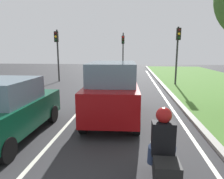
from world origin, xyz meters
TOP-DOWN VIEW (x-y plane):
  - ground_plane at (0.00, 14.00)m, footprint 60.00×60.00m
  - lane_line_center at (-0.70, 14.00)m, footprint 0.12×32.00m
  - lane_line_right_edge at (3.60, 14.00)m, footprint 0.12×32.00m
  - curb_right at (4.10, 14.00)m, footprint 0.24×48.00m
  - car_suv_ahead at (0.93, 9.43)m, footprint 2.09×4.56m
  - car_sedan_left_lane at (-2.15, 7.35)m, footprint 1.85×4.31m
  - motorcycle at (2.24, 5.00)m, footprint 0.40×1.90m
  - rider_person at (2.24, 5.05)m, footprint 0.50×0.40m
  - traffic_light_near_right at (5.16, 18.19)m, footprint 0.32×0.50m
  - traffic_light_overhead_left at (-4.87, 19.23)m, footprint 0.32×0.50m
  - traffic_light_far_median at (0.60, 25.42)m, footprint 0.32×0.50m

SIDE VIEW (x-z plane):
  - ground_plane at x=0.00m, z-range 0.00..0.00m
  - lane_line_center at x=-0.70m, z-range 0.00..0.01m
  - lane_line_right_edge at x=3.60m, z-range 0.00..0.01m
  - curb_right at x=4.10m, z-range 0.00..0.12m
  - motorcycle at x=2.24m, z-range 0.07..1.08m
  - car_sedan_left_lane at x=-2.15m, z-range -0.01..1.85m
  - car_suv_ahead at x=0.93m, z-range 0.03..2.31m
  - rider_person at x=2.24m, z-range 0.61..1.77m
  - traffic_light_overhead_left at x=-4.87m, z-range 0.85..5.36m
  - traffic_light_near_right at x=5.16m, z-range 0.87..5.41m
  - traffic_light_far_median at x=0.60m, z-range 0.79..5.53m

